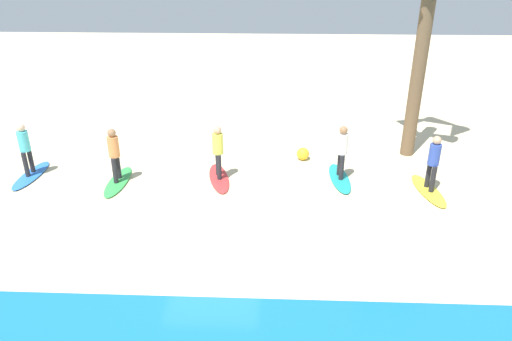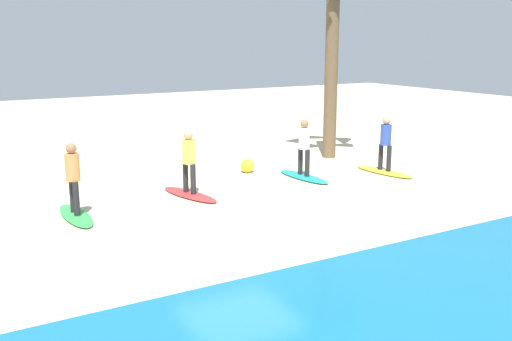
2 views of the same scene
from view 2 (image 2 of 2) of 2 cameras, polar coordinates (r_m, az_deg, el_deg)
The scene contains 10 objects.
ground_plane at distance 13.35m, azimuth -1.66°, elevation -4.86°, with size 60.00×60.00×0.00m, color beige.
surfboard_yellow at distance 18.35m, azimuth 12.25°, elevation -0.11°, with size 2.10×0.56×0.09m, color yellow.
surfer_yellow at distance 18.16m, azimuth 12.40°, elevation 2.94°, with size 0.32×0.46×1.64m.
surfboard_teal at distance 17.35m, azimuth 4.61°, elevation -0.60°, with size 2.10×0.56×0.09m, color teal.
surfer_teal at distance 17.14m, azimuth 4.66°, elevation 2.63°, with size 0.32×0.46×1.64m.
surfboard_red at distance 15.45m, azimuth -6.41°, elevation -2.31°, with size 2.10×0.56×0.09m, color red.
surfer_red at distance 15.22m, azimuth -6.50°, elevation 1.30°, with size 0.32×0.45×1.64m.
surfboard_green at distance 14.19m, azimuth -16.99°, elevation -4.17°, with size 2.10×0.56×0.09m, color green.
surfer_green at distance 13.95m, azimuth -17.25°, elevation -0.26°, with size 0.32×0.46×1.64m.
beach_ball at distance 17.97m, azimuth -0.85°, elevation 0.45°, with size 0.42×0.42×0.42m, color yellow.
Camera 2 is at (6.12, 11.16, 4.04)m, focal length 41.47 mm.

